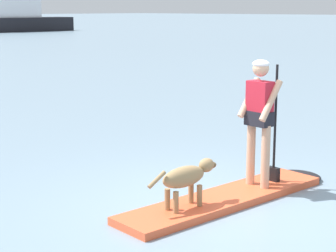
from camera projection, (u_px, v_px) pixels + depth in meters
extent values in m
plane|color=gray|center=(224.00, 203.00, 7.74)|extent=(400.00, 400.00, 0.00)
cube|color=#E55933|center=(224.00, 199.00, 7.74)|extent=(3.33, 1.09, 0.10)
ellipsoid|color=black|center=(299.00, 176.00, 8.79)|extent=(0.64, 0.73, 0.10)
cylinder|color=tan|center=(251.00, 153.00, 8.16)|extent=(0.12, 0.12, 0.87)
cylinder|color=tan|center=(265.00, 157.00, 7.97)|extent=(0.12, 0.12, 0.87)
cube|color=black|center=(259.00, 118.00, 7.96)|extent=(0.26, 0.38, 0.20)
cube|color=#B21E2D|center=(260.00, 103.00, 7.92)|extent=(0.24, 0.36, 0.59)
sphere|color=tan|center=(261.00, 68.00, 7.83)|extent=(0.22, 0.22, 0.22)
ellipsoid|color=white|center=(261.00, 64.00, 7.82)|extent=(0.23, 0.23, 0.11)
cylinder|color=tan|center=(249.00, 98.00, 8.05)|extent=(0.43, 0.14, 0.54)
cylinder|color=tan|center=(271.00, 101.00, 7.77)|extent=(0.43, 0.14, 0.54)
cylinder|color=black|center=(275.00, 124.00, 8.21)|extent=(0.04, 0.04, 1.66)
cube|color=black|center=(273.00, 174.00, 8.36)|extent=(0.10, 0.19, 0.20)
ellipsoid|color=#997A51|center=(184.00, 177.00, 7.17)|extent=(0.68, 0.30, 0.26)
ellipsoid|color=#997A51|center=(206.00, 165.00, 7.41)|extent=(0.24, 0.19, 0.18)
ellipsoid|color=brown|center=(212.00, 165.00, 7.48)|extent=(0.13, 0.09, 0.08)
cylinder|color=#997A51|center=(157.00, 180.00, 6.88)|extent=(0.27, 0.08, 0.18)
cylinder|color=#997A51|center=(191.00, 193.00, 7.41)|extent=(0.07, 0.07, 0.27)
cylinder|color=#997A51|center=(199.00, 196.00, 7.29)|extent=(0.07, 0.07, 0.27)
cylinder|color=#997A51|center=(167.00, 199.00, 7.15)|extent=(0.07, 0.07, 0.27)
cylinder|color=#997A51|center=(176.00, 202.00, 7.04)|extent=(0.07, 0.07, 0.27)
cube|color=black|center=(22.00, 24.00, 63.59)|extent=(11.34, 4.21, 1.51)
cube|color=silver|center=(15.00, 8.00, 62.64)|extent=(5.19, 2.84, 2.01)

